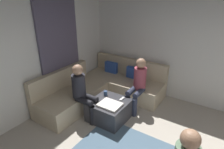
% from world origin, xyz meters
% --- Properties ---
extents(wall_back, '(6.00, 0.12, 2.70)m').
position_xyz_m(wall_back, '(0.00, 2.94, 1.35)').
color(wall_back, silver).
rests_on(wall_back, ground_plane).
extents(wall_left, '(0.12, 6.00, 2.70)m').
position_xyz_m(wall_left, '(-2.94, 0.00, 1.35)').
color(wall_left, silver).
rests_on(wall_left, ground_plane).
extents(curtain_panel, '(0.06, 1.10, 2.50)m').
position_xyz_m(curtain_panel, '(-2.84, 1.30, 1.25)').
color(curtain_panel, '#595166').
rests_on(curtain_panel, ground_plane).
extents(sectional_couch, '(2.10, 2.55, 0.87)m').
position_xyz_m(sectional_couch, '(-2.08, 1.88, 0.28)').
color(sectional_couch, '#C6B593').
rests_on(sectional_couch, ground_plane).
extents(ottoman, '(0.76, 0.76, 0.42)m').
position_xyz_m(ottoman, '(-1.45, 1.25, 0.21)').
color(ottoman, '#333338').
rests_on(ottoman, ground_plane).
extents(folded_blanket, '(0.44, 0.36, 0.04)m').
position_xyz_m(folded_blanket, '(-1.35, 1.13, 0.44)').
color(folded_blanket, white).
rests_on(folded_blanket, ottoman).
extents(coffee_mug, '(0.08, 0.08, 0.10)m').
position_xyz_m(coffee_mug, '(-1.67, 1.43, 0.47)').
color(coffee_mug, '#334C72').
rests_on(coffee_mug, ottoman).
extents(game_remote, '(0.05, 0.15, 0.02)m').
position_xyz_m(game_remote, '(-1.27, 1.47, 0.43)').
color(game_remote, white).
rests_on(game_remote, ottoman).
extents(person_on_couch_back, '(0.30, 0.60, 1.20)m').
position_xyz_m(person_on_couch_back, '(-1.14, 1.93, 0.66)').
color(person_on_couch_back, '#2D3347').
rests_on(person_on_couch_back, ground_plane).
extents(person_on_couch_side, '(0.60, 0.30, 1.20)m').
position_xyz_m(person_on_couch_side, '(-1.93, 0.99, 0.66)').
color(person_on_couch_side, black).
rests_on(person_on_couch_side, ground_plane).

